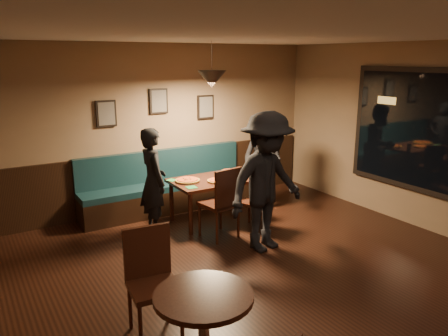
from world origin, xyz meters
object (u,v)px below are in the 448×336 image
Objects in this scene: diner_right at (262,162)px; tabasco_bottle at (242,172)px; diner_left at (153,181)px; soda_glass at (255,173)px; chair_near_left at (219,202)px; cafe_chair_far at (154,285)px; diner_front at (266,182)px; booth_bench at (168,182)px; dining_table at (213,200)px; chair_near_right at (253,201)px.

diner_right is 0.51m from tabasco_bottle.
soda_glass is (1.60, -0.34, -0.02)m from diner_left.
diner_right is at bearing 19.41° from chair_near_left.
chair_near_left is 9.87× the size of tabasco_bottle.
cafe_chair_far is (-2.51, -2.29, -0.23)m from tabasco_bottle.
diner_front reaches higher than diner_left.
booth_bench is 1.58× the size of diner_front.
booth_bench is 0.93m from dining_table.
chair_near_right is 0.86× the size of cafe_chair_far.
chair_near_left is at bearing 107.70° from diner_front.
tabasco_bottle is at bearing 103.19° from soda_glass.
diner_front is 17.60× the size of tabasco_bottle.
booth_bench is at bearing 93.90° from chair_near_right.
diner_right is (1.44, -0.75, 0.32)m from booth_bench.
booth_bench is 2.92× the size of cafe_chair_far.
soda_glass is 0.30m from tabasco_bottle.
diner_front is at bearing -73.14° from chair_near_left.
chair_near_left is 6.47× the size of soda_glass.
dining_table is at bearing 153.00° from soda_glass.
dining_table is 0.79× the size of diner_right.
tabasco_bottle is (1.53, -0.05, -0.05)m from diner_left.
tabasco_bottle is at bearing -41.88° from booth_bench.
diner_right is 0.87× the size of diner_front.
diner_left is at bearing 120.81° from diner_front.
booth_bench is at bearing 138.12° from tabasco_bottle.
soda_glass is at bearing -26.60° from dining_table.
diner_right is (0.67, 0.68, 0.38)m from chair_near_right.
tabasco_bottle is at bearing 62.29° from diner_front.
diner_right is at bearing 21.20° from chair_near_right.
chair_near_right is 1.54m from diner_left.
soda_glass is at bearing 10.68° from chair_near_left.
booth_bench reaches higher than dining_table.
chair_near_left is 1.01m from tabasco_bottle.
cafe_chair_far is at bearing -142.11° from soda_glass.
chair_near_left reaches higher than soda_glass.
diner_front is (0.48, -2.12, 0.45)m from booth_bench.
dining_table is 0.81× the size of diner_left.
chair_near_right is 1.03m from diner_right.
soda_glass is (0.53, 0.99, -0.17)m from diner_front.
diner_left is at bearing 130.15° from chair_near_left.
cafe_chair_far is (-2.05, -1.01, -0.44)m from diner_front.
diner_right reaches higher than chair_near_left.
cafe_chair_far is (-1.56, -3.14, 0.01)m from booth_bench.
chair_near_right reaches higher than dining_table.
diner_front reaches higher than diner_right.
diner_right is at bearing 42.13° from soda_glass.
booth_bench is 3.50m from cafe_chair_far.
chair_near_right is at bearing -137.55° from cafe_chair_far.
chair_near_right is 8.18× the size of tabasco_bottle.
chair_near_right is 5.36× the size of soda_glass.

